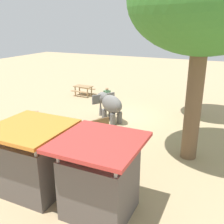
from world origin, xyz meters
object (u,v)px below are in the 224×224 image
Objects in this scene: shade_tree_secondary at (199,17)px; wooden_bench at (97,126)px; elephant at (110,104)px; market_stall_red at (100,181)px; picnic_table_near at (29,118)px; shade_tree_main at (204,1)px; picnic_table_far at (83,88)px; person_handler at (107,97)px; market_stall_orange at (34,163)px.

wooden_bench is (4.10, 4.98, -5.58)m from shade_tree_secondary.
market_stall_red is at bearing 145.91° from elephant.
shade_tree_main is at bearing -118.17° from picnic_table_near.
shade_tree_secondary is 11.54m from market_stall_red.
shade_tree_main is at bearing 145.53° from picnic_table_far.
picnic_table_far is at bearing -56.93° from market_stall_red.
shade_tree_main reaches higher than elephant.
elephant is 7.20m from shade_tree_secondary.
elephant is 0.26× the size of shade_tree_main.
wooden_bench is at bearing 50.54° from shade_tree_secondary.
shade_tree_secondary is 3.80× the size of picnic_table_near.
person_handler is at bearing 144.36° from picnic_table_far.
picnic_table_far is (4.83, -6.63, 0.12)m from wooden_bench.
shade_tree_secondary reaches higher than picnic_table_far.
elephant is at bearing -84.91° from market_stall_orange.
person_handler is 0.64× the size of market_stall_red.
elephant is at bearing -80.76° from picnic_table_near.
shade_tree_secondary reaches higher than market_stall_orange.
market_stall_orange is (-5.24, 12.04, 0.55)m from picnic_table_far.
market_stall_orange is at bearing 0.00° from market_stall_red.
picnic_table_near is 6.30m from market_stall_orange.
shade_tree_main is 7.53m from market_stall_red.
person_handler reaches higher than picnic_table_near.
shade_tree_secondary is at bearing 67.44° from person_handler.
person_handler is at bearing -27.01° from elephant.
picnic_table_near is (3.65, 3.03, -0.47)m from elephant.
shade_tree_main is (-5.22, 2.68, 5.46)m from elephant.
wooden_bench reaches higher than picnic_table_far.
wooden_bench is at bearing -5.89° from shade_tree_main.
elephant is 1.62× the size of wooden_bench.
person_handler reaches higher than picnic_table_far.
shade_tree_main reaches higher than market_stall_orange.
shade_tree_secondary is 8.53m from wooden_bench.
picnic_table_near is at bearing -61.67° from person_handler.
shade_tree_secondary is (-4.36, -2.81, 5.00)m from elephant.
market_stall_red is at bearing -119.67° from wooden_bench.
person_handler is at bearing -35.46° from shade_tree_main.
picnic_table_far is at bearing -10.50° from shade_tree_secondary.
shade_tree_main is at bearing -111.67° from market_stall_red.
elephant is 1.40× the size of person_handler.
market_stall_red is at bearing 180.00° from market_stall_orange.
shade_tree_secondary is at bearing -8.22° from wooden_bench.
picnic_table_near is 7.55m from picnic_table_far.
picnic_table_near is at bearing 133.64° from wooden_bench.
market_stall_red is (-6.93, 4.54, 0.55)m from picnic_table_near.
market_stall_red is (1.09, 10.38, -4.91)m from shade_tree_secondary.
elephant is 8.25m from market_stall_red.
picnic_table_near is at bearing -46.38° from market_stall_orange.
wooden_bench is 5.46m from market_stall_orange.
elephant reaches higher than picnic_table_near.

